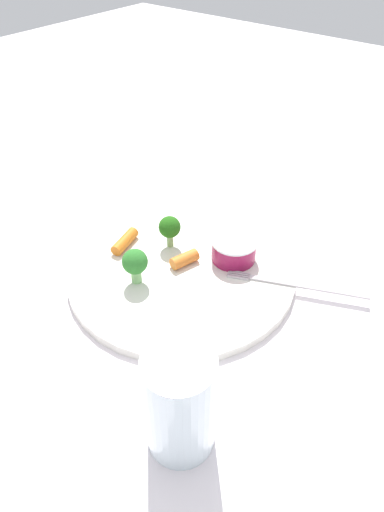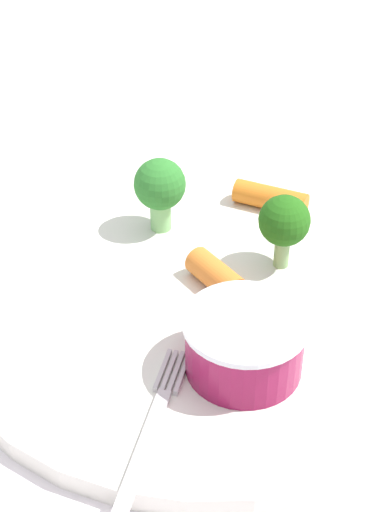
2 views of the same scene
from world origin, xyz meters
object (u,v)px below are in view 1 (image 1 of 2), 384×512
(carrot_stick_1, at_px, (125,241))
(sauce_cup, at_px, (234,249))
(drinking_glass, at_px, (180,404))
(broccoli_floret_1, at_px, (135,263))
(broccoli_floret_0, at_px, (170,228))
(plate, at_px, (182,270))
(carrot_stick_0, at_px, (185,260))
(fork, at_px, (294,285))

(carrot_stick_1, bearing_deg, sauce_cup, 28.22)
(carrot_stick_1, relative_size, drinking_glass, 0.42)
(broccoli_floret_1, bearing_deg, broccoli_floret_0, 99.65)
(plate, bearing_deg, carrot_stick_0, 76.35)
(carrot_stick_0, height_order, fork, carrot_stick_0)
(broccoli_floret_0, height_order, carrot_stick_0, broccoli_floret_0)
(carrot_stick_1, bearing_deg, broccoli_floret_1, -33.78)
(carrot_stick_0, height_order, carrot_stick_1, same)
(broccoli_floret_0, distance_m, carrot_stick_0, 0.05)
(sauce_cup, xyz_separation_m, broccoli_floret_1, (-0.07, -0.11, 0.01))
(plate, xyz_separation_m, broccoli_floret_0, (-0.04, 0.02, 0.04))
(sauce_cup, height_order, broccoli_floret_0, broccoli_floret_0)
(carrot_stick_0, bearing_deg, sauce_cup, 49.76)
(plate, xyz_separation_m, broccoli_floret_1, (-0.03, -0.06, 0.04))
(sauce_cup, relative_size, broccoli_floret_0, 1.32)
(broccoli_floret_0, bearing_deg, broccoli_floret_1, -80.35)
(carrot_stick_0, xyz_separation_m, drinking_glass, (0.14, -0.18, 0.04))
(plate, bearing_deg, drinking_glass, -50.66)
(broccoli_floret_1, distance_m, carrot_stick_1, 0.08)
(broccoli_floret_0, xyz_separation_m, fork, (0.17, 0.04, -0.03))
(plate, xyz_separation_m, drinking_glass, (0.14, -0.18, 0.05))
(carrot_stick_0, distance_m, fork, 0.14)
(plate, bearing_deg, carrot_stick_1, -170.40)
(broccoli_floret_1, bearing_deg, carrot_stick_1, 146.22)
(drinking_glass, bearing_deg, broccoli_floret_0, 132.61)
(sauce_cup, distance_m, broccoli_floret_0, 0.09)
(broccoli_floret_1, bearing_deg, carrot_stick_0, 65.89)
(plate, height_order, fork, fork)
(carrot_stick_0, height_order, drinking_glass, drinking_glass)
(drinking_glass, bearing_deg, sauce_cup, 113.59)
(sauce_cup, bearing_deg, drinking_glass, -66.41)
(plate, height_order, carrot_stick_0, carrot_stick_0)
(broccoli_floret_0, height_order, fork, broccoli_floret_0)
(broccoli_floret_1, bearing_deg, plate, 64.82)
(broccoli_floret_0, relative_size, fork, 0.28)
(broccoli_floret_1, relative_size, carrot_stick_0, 1.29)
(fork, distance_m, drinking_glass, 0.24)
(sauce_cup, distance_m, carrot_stick_0, 0.07)
(sauce_cup, relative_size, carrot_stick_1, 1.27)
(carrot_stick_0, relative_size, drinking_glass, 0.32)
(drinking_glass, bearing_deg, broccoli_floret_1, 144.88)
(carrot_stick_1, bearing_deg, carrot_stick_0, 13.25)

